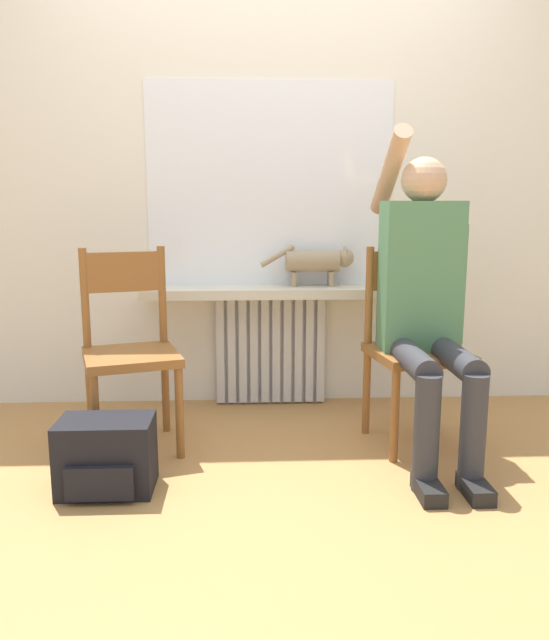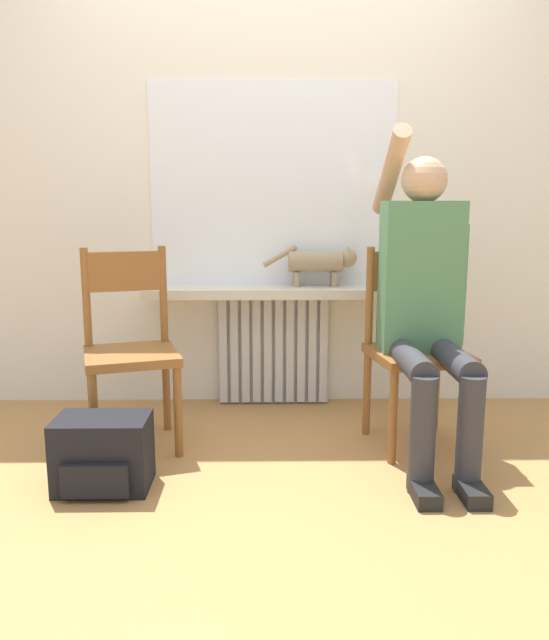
{
  "view_description": "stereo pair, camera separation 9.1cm",
  "coord_description": "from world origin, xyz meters",
  "px_view_note": "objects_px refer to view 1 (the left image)",
  "views": [
    {
      "loc": [
        -0.13,
        -2.2,
        1.09
      ],
      "look_at": [
        0.0,
        0.66,
        0.56
      ],
      "focal_mm": 35.0,
      "sensor_mm": 36.0,
      "label": 1
    },
    {
      "loc": [
        -0.04,
        -2.2,
        1.09
      ],
      "look_at": [
        0.0,
        0.66,
        0.56
      ],
      "focal_mm": 35.0,
      "sensor_mm": 36.0,
      "label": 2
    }
  ],
  "objects_px": {
    "chair_right": "(414,344)",
    "cat": "(318,261)",
    "backpack": "(106,456)",
    "person": "(426,295)",
    "chair_left": "(130,347)"
  },
  "relations": [
    {
      "from": "chair_right",
      "to": "cat",
      "type": "xyz_separation_m",
      "value": [
        -0.38,
        0.56,
        0.33
      ]
    },
    {
      "from": "person",
      "to": "cat",
      "type": "height_order",
      "value": "person"
    },
    {
      "from": "chair_left",
      "to": "chair_right",
      "type": "relative_size",
      "value": 1.0
    },
    {
      "from": "chair_left",
      "to": "person",
      "type": "height_order",
      "value": "person"
    },
    {
      "from": "person",
      "to": "chair_right",
      "type": "bearing_deg",
      "value": 93.7
    },
    {
      "from": "person",
      "to": "cat",
      "type": "xyz_separation_m",
      "value": [
        -0.39,
        0.68,
        0.08
      ]
    },
    {
      "from": "cat",
      "to": "person",
      "type": "bearing_deg",
      "value": -60.29
    },
    {
      "from": "chair_left",
      "to": "chair_right",
      "type": "xyz_separation_m",
      "value": [
        1.29,
        0.0,
        0.0
      ]
    },
    {
      "from": "backpack",
      "to": "chair_left",
      "type": "bearing_deg",
      "value": 87.61
    },
    {
      "from": "chair_right",
      "to": "chair_left",
      "type": "bearing_deg",
      "value": 170.9
    },
    {
      "from": "cat",
      "to": "chair_left",
      "type": "bearing_deg",
      "value": -148.29
    },
    {
      "from": "chair_right",
      "to": "person",
      "type": "relative_size",
      "value": 0.63
    },
    {
      "from": "cat",
      "to": "backpack",
      "type": "bearing_deg",
      "value": -132.21
    },
    {
      "from": "chair_right",
      "to": "person",
      "type": "height_order",
      "value": "person"
    },
    {
      "from": "chair_left",
      "to": "person",
      "type": "bearing_deg",
      "value": -22.42
    }
  ]
}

